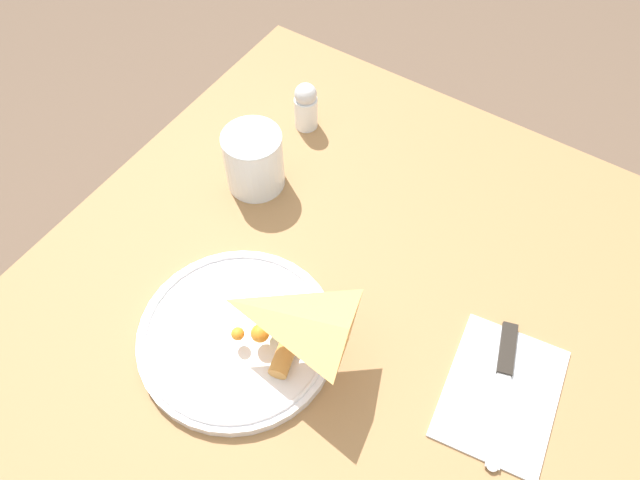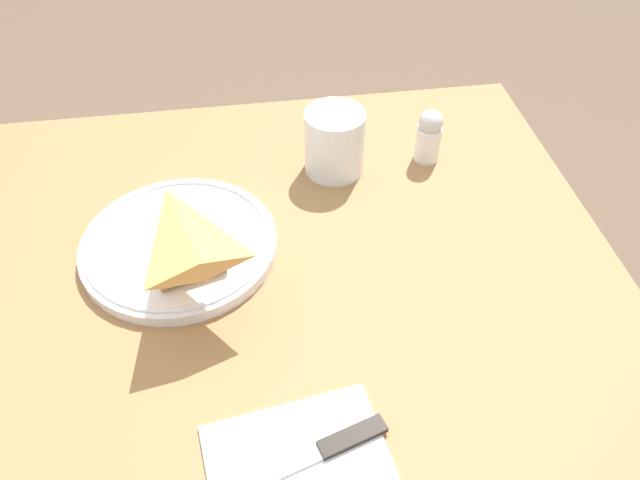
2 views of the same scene
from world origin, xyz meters
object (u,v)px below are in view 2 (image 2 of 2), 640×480
object	(u,v)px
plate_pizza	(179,243)
napkin_folded	(299,463)
milk_glass	(334,144)
butter_knife	(308,457)
salt_shaker	(429,136)
dining_table	(248,350)

from	to	relation	value
plate_pizza	napkin_folded	distance (m)	0.34
milk_glass	butter_knife	xyz separation A→B (m)	(0.10, 0.45, -0.04)
butter_knife	salt_shaker	distance (m)	0.52
napkin_folded	salt_shaker	size ratio (longest dim) A/B	2.30
milk_glass	napkin_folded	world-z (taller)	milk_glass
milk_glass	plate_pizza	bearing A→B (deg)	31.58
plate_pizza	milk_glass	distance (m)	0.27
butter_knife	salt_shaker	xyz separation A→B (m)	(-0.25, -0.46, 0.04)
milk_glass	napkin_folded	distance (m)	0.47
butter_knife	milk_glass	bearing A→B (deg)	-119.65
plate_pizza	napkin_folded	bearing A→B (deg)	110.51
milk_glass	napkin_folded	size ratio (longest dim) A/B	0.50
napkin_folded	salt_shaker	bearing A→B (deg)	-119.04
napkin_folded	salt_shaker	xyz separation A→B (m)	(-0.26, -0.46, 0.04)
butter_knife	dining_table	bearing A→B (deg)	-93.08
napkin_folded	salt_shaker	world-z (taller)	salt_shaker
milk_glass	butter_knife	world-z (taller)	milk_glass
plate_pizza	napkin_folded	world-z (taller)	plate_pizza
plate_pizza	napkin_folded	size ratio (longest dim) A/B	1.31
milk_glass	salt_shaker	distance (m)	0.14
plate_pizza	milk_glass	size ratio (longest dim) A/B	2.61
napkin_folded	butter_knife	distance (m)	0.01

